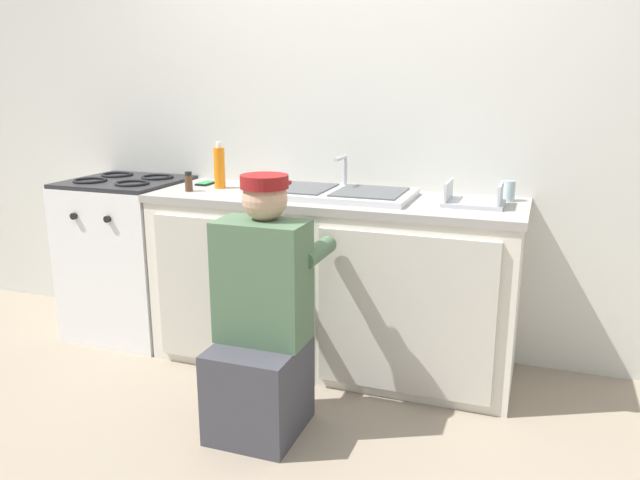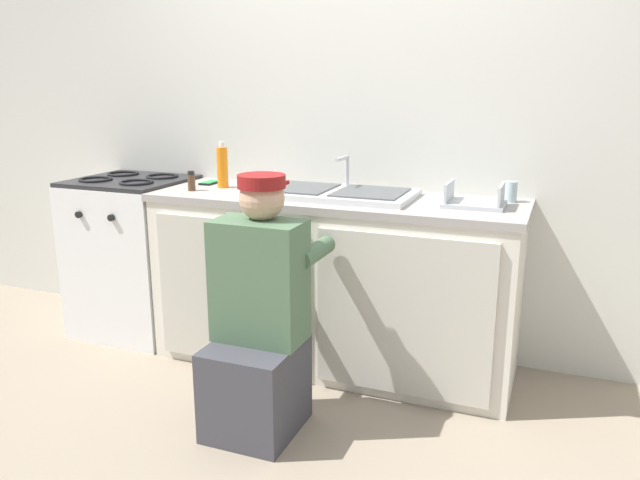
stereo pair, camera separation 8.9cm
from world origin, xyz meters
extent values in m
plane|color=gray|center=(0.00, 0.00, 0.00)|extent=(12.00, 12.00, 0.00)
cube|color=silver|center=(0.00, 0.65, 1.25)|extent=(6.00, 0.10, 2.50)
cube|color=silver|center=(0.00, 0.30, 0.43)|extent=(1.87, 0.60, 0.87)
cube|color=beige|center=(-0.45, -0.01, 0.43)|extent=(0.82, 0.02, 0.76)
cube|color=beige|center=(0.45, -0.01, 0.43)|extent=(0.82, 0.02, 0.76)
cube|color=#9E9993|center=(0.00, 0.30, 0.89)|extent=(1.91, 0.62, 0.04)
cube|color=silver|center=(0.00, 0.30, 0.92)|extent=(0.80, 0.44, 0.03)
cube|color=#4C4F51|center=(-0.19, 0.30, 0.94)|extent=(0.33, 0.35, 0.01)
cube|color=#4C4F51|center=(0.19, 0.30, 0.94)|extent=(0.33, 0.35, 0.01)
cylinder|color=#B7BABF|center=(0.00, 0.49, 1.00)|extent=(0.02, 0.02, 0.18)
cylinder|color=#B7BABF|center=(0.00, 0.41, 1.09)|extent=(0.02, 0.16, 0.02)
cube|color=white|center=(-1.27, 0.30, 0.45)|extent=(0.63, 0.60, 0.90)
cube|color=#262628|center=(-1.27, 0.30, 0.91)|extent=(0.62, 0.59, 0.02)
torus|color=black|center=(-1.41, 0.18, 0.93)|extent=(0.19, 0.19, 0.02)
torus|color=black|center=(-1.13, 0.18, 0.93)|extent=(0.19, 0.19, 0.02)
torus|color=black|center=(-1.41, 0.42, 0.93)|extent=(0.19, 0.19, 0.02)
torus|color=black|center=(-1.13, 0.42, 0.93)|extent=(0.19, 0.19, 0.02)
cylinder|color=black|center=(-1.38, -0.01, 0.77)|extent=(0.04, 0.02, 0.04)
cylinder|color=black|center=(-1.16, -0.01, 0.77)|extent=(0.04, 0.02, 0.04)
cube|color=#3F3F47|center=(-0.07, -0.46, 0.20)|extent=(0.36, 0.40, 0.40)
cube|color=#4C6B4C|center=(-0.07, -0.40, 0.66)|extent=(0.38, 0.22, 0.52)
sphere|color=tan|center=(-0.07, -0.36, 1.01)|extent=(0.19, 0.19, 0.19)
cylinder|color=maroon|center=(-0.07, -0.36, 1.08)|extent=(0.20, 0.20, 0.06)
cube|color=maroon|center=(-0.07, -0.28, 1.06)|extent=(0.13, 0.09, 0.02)
cylinder|color=#4C6B4C|center=(-0.24, -0.20, 0.75)|extent=(0.08, 0.30, 0.08)
cylinder|color=#4C6B4C|center=(0.10, -0.20, 0.75)|extent=(0.08, 0.30, 0.08)
cylinder|color=#ADC6CC|center=(0.84, 0.47, 0.96)|extent=(0.06, 0.06, 0.10)
cylinder|color=orange|center=(-0.66, 0.33, 1.02)|extent=(0.06, 0.06, 0.22)
cylinder|color=white|center=(-0.66, 0.33, 1.14)|extent=(0.03, 0.03, 0.03)
cube|color=#B2B7BC|center=(0.70, 0.30, 0.92)|extent=(0.28, 0.22, 0.02)
cube|color=#B2B7BC|center=(0.58, 0.30, 0.97)|extent=(0.01, 0.21, 0.10)
cube|color=#B2B7BC|center=(0.82, 0.30, 0.97)|extent=(0.01, 0.21, 0.10)
cube|color=black|center=(-0.80, 0.42, 0.91)|extent=(0.07, 0.14, 0.01)
cube|color=green|center=(-0.80, 0.42, 0.92)|extent=(0.06, 0.12, 0.00)
cylinder|color=#513823|center=(-0.77, 0.18, 0.95)|extent=(0.04, 0.04, 0.08)
cylinder|color=black|center=(-0.77, 0.18, 1.00)|extent=(0.04, 0.04, 0.02)
camera|label=1|loc=(1.00, -2.66, 1.48)|focal=35.00mm
camera|label=2|loc=(1.08, -2.63, 1.48)|focal=35.00mm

